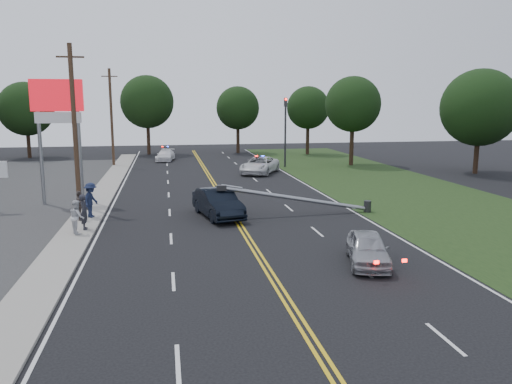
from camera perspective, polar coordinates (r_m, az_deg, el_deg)
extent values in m
plane|color=black|center=(21.23, 0.59, -7.73)|extent=(120.00, 120.00, 0.00)
cube|color=gray|center=(30.87, -18.61, -2.47)|extent=(1.80, 70.00, 0.12)
cube|color=black|center=(35.12, 19.47, -1.13)|extent=(12.00, 80.00, 0.01)
cube|color=gold|center=(30.78, -2.94, -2.08)|extent=(0.36, 80.00, 0.00)
cylinder|color=gray|center=(34.87, -23.39, 4.34)|extent=(0.24, 0.24, 7.00)
cylinder|color=gray|center=(34.41, -19.49, 4.53)|extent=(0.24, 0.24, 7.00)
cube|color=#B50C16|center=(34.50, -21.83, 10.23)|extent=(3.20, 0.35, 2.00)
cube|color=white|center=(34.50, -21.68, 7.91)|extent=(2.80, 0.30, 0.70)
cylinder|color=#2D2D30|center=(51.39, 3.37, 6.75)|extent=(0.20, 0.20, 7.00)
cube|color=#2D2D30|center=(51.30, 3.40, 10.21)|extent=(0.28, 0.28, 0.90)
sphere|color=#FF0C07|center=(51.15, 3.45, 10.54)|extent=(0.22, 0.22, 0.22)
cylinder|color=#2D2D30|center=(30.92, 12.62, -1.62)|extent=(0.44, 0.44, 0.70)
cylinder|color=gray|center=(29.36, 4.67, -0.76)|extent=(8.90, 0.24, 1.80)
cube|color=#2D2D30|center=(28.41, -3.97, 0.48)|extent=(0.55, 0.32, 0.30)
cylinder|color=#382619|center=(32.33, -20.02, 6.84)|extent=(0.28, 0.28, 10.00)
cube|color=#382619|center=(32.40, -20.48, 14.27)|extent=(1.60, 0.10, 0.10)
cylinder|color=#382619|center=(54.13, -16.19, 8.13)|extent=(0.28, 0.28, 10.00)
cube|color=#382619|center=(54.18, -16.41, 12.57)|extent=(1.60, 0.10, 0.10)
cylinder|color=black|center=(66.22, -24.54, 5.04)|extent=(0.44, 0.44, 3.39)
sphere|color=black|center=(66.05, -24.81, 8.62)|extent=(6.38, 6.38, 6.38)
cylinder|color=black|center=(65.78, -12.19, 5.91)|extent=(0.44, 0.44, 3.87)
sphere|color=black|center=(65.62, -12.34, 10.03)|extent=(6.68, 6.68, 6.68)
cylinder|color=black|center=(66.27, -2.07, 5.96)|extent=(0.44, 0.44, 3.42)
sphere|color=black|center=(66.09, -2.10, 9.57)|extent=(5.62, 5.62, 5.62)
cylinder|color=black|center=(64.79, 5.91, 5.83)|extent=(0.44, 0.44, 3.45)
sphere|color=black|center=(64.62, 5.98, 9.56)|extent=(5.41, 5.41, 5.41)
cylinder|color=black|center=(53.95, 10.86, 5.00)|extent=(0.44, 0.44, 3.72)
sphere|color=black|center=(53.75, 11.02, 9.83)|extent=(5.79, 5.79, 5.79)
cylinder|color=black|center=(51.01, 23.87, 3.93)|extent=(0.44, 0.44, 3.55)
sphere|color=black|center=(50.80, 24.23, 8.79)|extent=(7.06, 7.06, 7.06)
imported|color=black|center=(28.88, -4.38, -1.27)|extent=(2.76, 5.23, 1.64)
imported|color=#9A9CA2|center=(20.99, 12.65, -6.31)|extent=(2.54, 4.17, 1.33)
imported|color=silver|center=(46.77, 0.43, 3.08)|extent=(4.90, 6.14, 1.55)
imported|color=white|center=(58.03, -10.32, 4.14)|extent=(2.46, 4.57, 1.26)
imported|color=#27272E|center=(26.97, -19.04, -2.16)|extent=(0.53, 0.72, 1.82)
imported|color=silver|center=(26.23, -19.78, -2.69)|extent=(0.88, 0.99, 1.69)
imported|color=#18213E|center=(29.71, -18.35, -0.87)|extent=(1.10, 1.44, 1.98)
imported|color=#4F443F|center=(29.17, -19.52, -1.47)|extent=(0.42, 0.97, 1.64)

